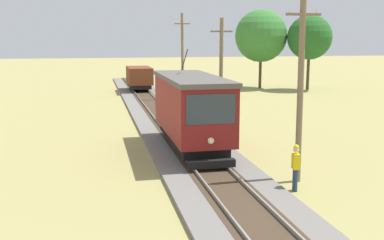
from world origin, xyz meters
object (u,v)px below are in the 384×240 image
object	(u,v)px
tree_right_near	(310,37)
utility_pole_mid	(221,72)
utility_pole_near_tram	(301,86)
freight_car	(139,77)
utility_pole_far	(183,56)
track_worker	(296,166)
gravel_pile	(189,88)
tree_left_far	(261,36)
red_tram	(191,109)

from	to	relation	value
tree_right_near	utility_pole_mid	bearing A→B (deg)	-128.86
utility_pole_mid	utility_pole_near_tram	bearing A→B (deg)	-90.00
freight_car	utility_pole_far	size ratio (longest dim) A/B	0.66
tree_right_near	utility_pole_far	bearing A→B (deg)	-158.68
utility_pole_mid	track_worker	size ratio (longest dim) A/B	3.86
utility_pole_near_tram	gravel_pile	world-z (taller)	utility_pole_near_tram
track_worker	tree_left_far	bearing A→B (deg)	82.34
gravel_pile	freight_car	bearing A→B (deg)	159.60
freight_car	gravel_pile	bearing A→B (deg)	-20.40
utility_pole_near_tram	utility_pole_mid	world-z (taller)	utility_pole_near_tram
utility_pole_near_tram	tree_right_near	bearing A→B (deg)	63.41
utility_pole_far	track_worker	world-z (taller)	utility_pole_far
gravel_pile	tree_right_near	size ratio (longest dim) A/B	0.28
utility_pole_far	gravel_pile	world-z (taller)	utility_pole_far
red_tram	utility_pole_far	world-z (taller)	utility_pole_far
utility_pole_far	freight_car	bearing A→B (deg)	112.14
utility_pole_mid	tree_left_far	bearing A→B (deg)	63.77
gravel_pile	utility_pole_mid	bearing A→B (deg)	-95.38
track_worker	tree_left_far	size ratio (longest dim) A/B	0.20
freight_car	tree_left_far	size ratio (longest dim) A/B	0.59
utility_pole_far	tree_right_near	bearing A→B (deg)	21.32
red_tram	gravel_pile	size ratio (longest dim) A/B	3.75
red_tram	utility_pole_near_tram	size ratio (longest dim) A/B	1.15
tree_left_far	utility_pole_near_tram	bearing A→B (deg)	-107.85
track_worker	freight_car	bearing A→B (deg)	104.96
freight_car	track_worker	world-z (taller)	freight_car
freight_car	utility_pole_near_tram	world-z (taller)	utility_pole_near_tram
red_tram	gravel_pile	world-z (taller)	red_tram
utility_pole_far	tree_left_far	distance (m)	13.88
utility_pole_mid	utility_pole_far	size ratio (longest dim) A/B	0.88
utility_pole_far	track_worker	distance (m)	25.63
gravel_pile	track_worker	world-z (taller)	track_worker
freight_car	utility_pole_far	distance (m)	8.75
gravel_pile	track_worker	xyz separation A→B (m)	(-2.37, -31.39, 0.46)
gravel_pile	tree_left_far	xyz separation A→B (m)	(8.87, 2.78, 5.34)
freight_car	utility_pole_mid	size ratio (longest dim) A/B	0.76
utility_pole_mid	tree_right_near	xyz separation A→B (m)	(15.12, 18.76, 2.17)
utility_pole_near_tram	track_worker	xyz separation A→B (m)	(-0.60, -1.14, -2.83)
utility_pole_mid	gravel_pile	bearing A→B (deg)	84.62
utility_pole_near_tram	tree_left_far	bearing A→B (deg)	72.15
red_tram	gravel_pile	bearing A→B (deg)	78.68
freight_car	tree_left_far	xyz separation A→B (m)	(13.80, 0.95, 4.31)
freight_car	utility_pole_mid	bearing A→B (deg)	-81.28
freight_car	track_worker	distance (m)	33.32
utility_pole_mid	track_worker	bearing A→B (deg)	-92.75
utility_pole_far	red_tram	bearing A→B (deg)	-99.60
freight_car	tree_right_near	size ratio (longest dim) A/B	0.64
utility_pole_near_tram	gravel_pile	xyz separation A→B (m)	(1.77, 30.25, -3.29)
utility_pole_near_tram	tree_left_far	size ratio (longest dim) A/B	0.85
red_tram	freight_car	bearing A→B (deg)	90.01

